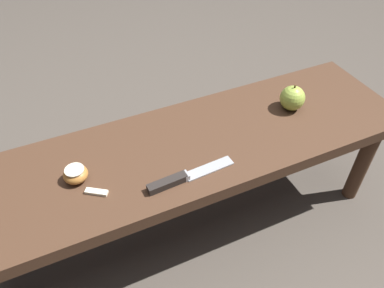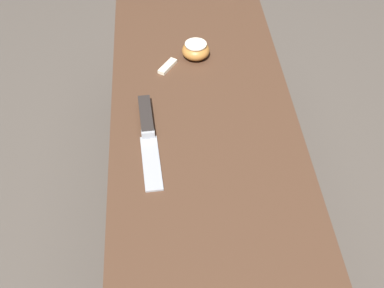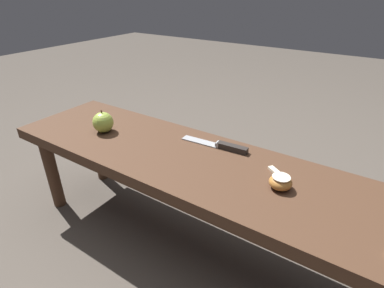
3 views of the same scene
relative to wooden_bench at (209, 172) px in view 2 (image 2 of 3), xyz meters
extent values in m
plane|color=#4C443D|center=(0.00, 0.00, -0.34)|extent=(8.00, 8.00, 0.00)
cube|color=#472D1E|center=(0.00, 0.00, 0.03)|extent=(1.33, 0.37, 0.04)
cylinder|color=#472D1E|center=(0.61, -0.13, -0.16)|extent=(0.05, 0.05, 0.34)
cylinder|color=#472D1E|center=(0.61, 0.13, -0.16)|extent=(0.05, 0.05, 0.34)
cube|color=#9EA0A5|center=(-0.01, 0.11, 0.05)|extent=(0.14, 0.04, 0.00)
cube|color=#9EA0A5|center=(0.05, 0.11, 0.06)|extent=(0.01, 0.03, 0.02)
cube|color=#282321|center=(0.11, 0.12, 0.06)|extent=(0.11, 0.03, 0.02)
ellipsoid|color=#B27233|center=(0.31, 0.00, 0.07)|extent=(0.06, 0.06, 0.04)
cylinder|color=silver|center=(0.31, 0.00, 0.08)|extent=(0.05, 0.05, 0.00)
cube|color=silver|center=(0.27, 0.07, 0.05)|extent=(0.06, 0.05, 0.01)
camera|label=1|loc=(0.30, 0.70, 0.77)|focal=35.00mm
camera|label=2|loc=(-0.69, 0.09, 0.77)|focal=50.00mm
camera|label=3|loc=(0.47, -0.69, 0.54)|focal=28.00mm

